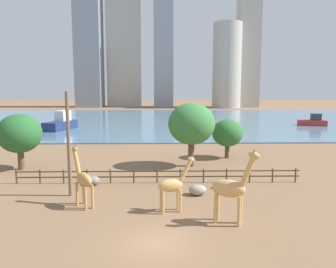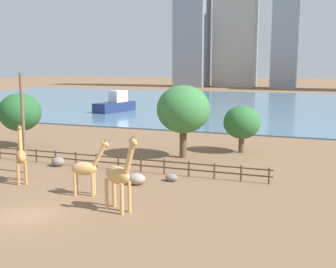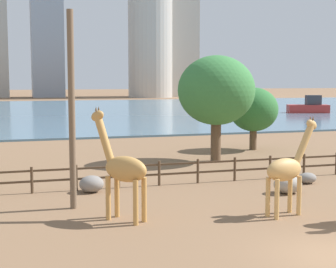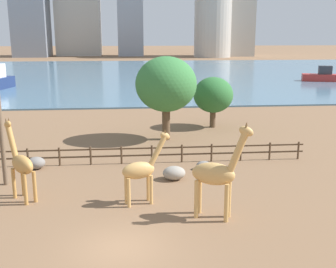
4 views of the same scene
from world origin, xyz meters
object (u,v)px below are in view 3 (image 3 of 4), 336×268
Objects in this scene: giraffe_tall at (123,168)px; tree_center_broad at (216,91)px; boulder_by_pole at (288,184)px; boat_sailboat at (309,107)px; boulder_near_fence at (92,184)px; boulder_small at (307,178)px; giraffe_young at (287,169)px; utility_pole at (72,111)px; tree_right_tall at (254,110)px.

tree_center_broad is at bearing -75.08° from giraffe_tall.
tree_center_broad is at bearing 87.79° from boulder_by_pole.
giraffe_tall reaches higher than boat_sailboat.
boulder_near_fence is 1.19× the size of boulder_small.
giraffe_tall reaches higher than giraffe_young.
giraffe_tall reaches higher than boulder_near_fence.
utility_pole reaches higher than giraffe_tall.
giraffe_young is 0.48× the size of utility_pole.
boulder_near_fence is 9.59m from boulder_by_pole.
giraffe_young is 3.32× the size of boulder_near_fence.
boulder_by_pole is (2.15, 3.61, -1.47)m from giraffe_young.
utility_pole is 10.99m from boulder_by_pole.
boat_sailboat is (32.50, 40.30, -3.60)m from tree_center_broad.
tree_center_broad is (-1.82, 8.46, 4.47)m from boulder_small.
tree_center_broad reaches higher than boulder_small.
boulder_near_fence is 0.85× the size of boulder_by_pole.
tree_right_tall is at bearing 41.65° from tree_center_broad.
giraffe_tall is at bearing -125.53° from tree_center_broad.
boulder_by_pole is (9.11, -2.99, 0.02)m from boulder_near_fence.
boat_sailboat is (41.57, 53.00, -0.91)m from giraffe_tall.
utility_pole is at bearing 139.73° from giraffe_young.
boulder_near_fence is at bearing -141.06° from tree_right_tall.
giraffe_young is 64.54m from boat_sailboat.
utility_pole reaches higher than tree_right_tall.
giraffe_young is 9.71m from boulder_near_fence.
boulder_small is at bearing -77.89° from tree_center_broad.
boulder_by_pole is at bearing 43.09° from giraffe_young.
giraffe_young is 19.81m from tree_right_tall.
boulder_near_fence is 0.25× the size of tree_right_tall.
utility_pole reaches higher than boulder_near_fence.
tree_right_tall is at bearing 76.30° from boulder_small.
giraffe_young is 2.81× the size of boulder_by_pole.
tree_center_broad is at bearing 102.11° from boulder_small.
giraffe_tall is 6.63m from giraffe_young.
tree_center_broad reaches higher than boat_sailboat.
boulder_small is 57.62m from boat_sailboat.
utility_pole is 5.88× the size of boulder_by_pole.
tree_right_tall is (4.95, 4.40, -1.60)m from tree_center_broad.
utility_pole is 8.29× the size of boulder_small.
giraffe_tall is at bearing -56.31° from utility_pole.
utility_pole is at bearing -112.33° from boulder_near_fence.
giraffe_tall is 3.69× the size of boulder_near_fence.
giraffe_tall is 0.53× the size of utility_pole.
giraffe_young is 9.24m from utility_pole.
boulder_near_fence is at bearing 120.35° from giraffe_young.
utility_pole is 13.25m from boulder_small.
tree_right_tall reaches higher than boulder_by_pole.
giraffe_tall is 0.91× the size of tree_right_tall.
tree_right_tall is 0.72× the size of boat_sailboat.
giraffe_young is at bearing -139.88° from giraffe_tall.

